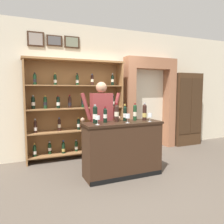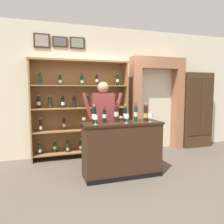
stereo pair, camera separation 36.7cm
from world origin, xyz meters
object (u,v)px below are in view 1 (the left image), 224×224
Objects in this scene: shopkeeper at (101,115)px; tasting_bottle_vin_santo at (95,114)px; tasting_counter at (122,149)px; tasting_bottle_super_tuscan at (117,113)px; wine_glass_left at (128,116)px; wine_glass_spare at (150,115)px; tasting_bottle_grappa at (145,112)px; side_cabinet at (186,109)px; tasting_bottle_bianco at (105,115)px; tasting_bottle_chianti at (135,112)px; wine_glass_center at (98,118)px; wine_shelf at (76,107)px; tasting_bottle_rosso at (125,113)px.

tasting_bottle_vin_santo is at bearing -121.80° from shopkeeper.
tasting_counter is 0.66m from tasting_bottle_super_tuscan.
shopkeeper is at bearing 109.68° from tasting_counter.
wine_glass_left is 0.44m from wine_glass_spare.
tasting_bottle_grappa reaches higher than tasting_bottle_vin_santo.
tasting_bottle_super_tuscan is (-2.74, -1.29, 0.14)m from side_cabinet.
tasting_bottle_chianti is (0.61, 0.04, 0.02)m from tasting_bottle_bianco.
tasting_bottle_vin_santo is 0.41m from tasting_bottle_super_tuscan.
tasting_bottle_grappa reaches higher than tasting_bottle_chianti.
tasting_bottle_bianco reaches higher than wine_glass_center.
tasting_bottle_vin_santo is 0.98× the size of tasting_bottle_grappa.
tasting_bottle_super_tuscan is 1.02× the size of tasting_bottle_grappa.
tasting_bottle_chianti is 2.12× the size of wine_glass_center.
shopkeeper is at bearing 108.42° from wine_glass_left.
tasting_bottle_super_tuscan is at bearing 131.53° from tasting_counter.
tasting_counter is 0.72m from tasting_bottle_chianti.
tasting_bottle_vin_santo is 0.99m from wine_glass_spare.
tasting_bottle_rosso is (0.59, -1.28, -0.03)m from wine_shelf.
tasting_bottle_super_tuscan is (0.12, -0.46, 0.09)m from shopkeeper.
wine_glass_spare is at bearing -57.72° from wine_shelf.
tasting_bottle_bianco reaches higher than wine_glass_left.
shopkeeper is (-0.19, 0.54, 0.56)m from tasting_counter.
tasting_bottle_rosso is 0.94× the size of tasting_bottle_grappa.
side_cabinet is 6.08× the size of tasting_bottle_grappa.
shopkeeper is at bearing 134.17° from wine_glass_spare.
shopkeeper reaches higher than wine_glass_center.
side_cabinet reaches higher than wine_glass_left.
tasting_bottle_super_tuscan is 2.10× the size of wine_glass_left.
tasting_bottle_vin_santo reaches higher than wine_glass_spare.
wine_shelf reaches higher than wine_glass_left.
tasting_bottle_bianco is (-0.31, 0.07, 0.62)m from tasting_counter.
tasting_bottle_rosso is at bearing -56.14° from shopkeeper.
tasting_bottle_vin_santo reaches higher than tasting_bottle_bianco.
wine_glass_left is at bearing -157.22° from tasting_bottle_grappa.
tasting_bottle_bianco is at bearing -81.85° from wine_shelf.
wine_glass_left is at bearing -139.31° from tasting_bottle_chianti.
wine_shelf reaches higher than side_cabinet.
wine_shelf is 1.82m from wine_glass_spare.
tasting_bottle_grappa reaches higher than wine_glass_center.
wine_shelf is 6.91× the size of tasting_bottle_vin_santo.
shopkeeper reaches higher than tasting_bottle_bianco.
side_cabinet reaches higher than tasting_bottle_rosso.
tasting_bottle_chianti reaches higher than tasting_bottle_vin_santo.
side_cabinet is 1.17× the size of shopkeeper.
wine_glass_spare is at bearing -55.76° from tasting_bottle_chianti.
wine_glass_spare is at bearing -145.14° from side_cabinet.
tasting_bottle_grappa is at bearing 86.69° from wine_glass_spare.
tasting_bottle_super_tuscan reaches higher than tasting_counter.
tasting_bottle_chianti is at bearing 18.45° from tasting_counter.
wine_shelf is at bearing 122.28° from wine_glass_spare.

